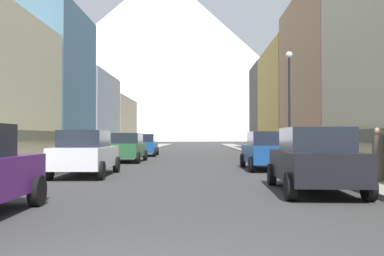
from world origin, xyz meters
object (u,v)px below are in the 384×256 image
streetlamp_right (289,90)px  car_left_3 (145,145)px  car_left_2 (127,147)px  pedestrian_0 (91,146)px  pedestrian_1 (378,156)px  car_left_1 (86,153)px  car_right_0 (314,160)px  pedestrian_2 (69,149)px  car_right_1 (267,150)px

streetlamp_right → car_left_3: bearing=127.0°
car_left_2 → pedestrian_0: size_ratio=2.56×
car_left_2 → streetlamp_right: size_ratio=0.75×
car_left_3 → streetlamp_right: (9.15, -12.12, 3.09)m
pedestrian_0 → pedestrian_1: size_ratio=1.03×
car_left_1 → car_left_2: (-0.00, 9.43, 0.00)m
car_right_0 → pedestrian_2: (-10.05, 10.50, 0.00)m
pedestrian_2 → car_right_0: bearing=-46.3°
pedestrian_1 → streetlamp_right: (-0.90, 8.76, 3.06)m
car_left_1 → car_right_1: size_ratio=1.01×
pedestrian_2 → streetlamp_right: (11.60, -0.12, 3.08)m
car_left_3 → pedestrian_1: (10.05, -20.88, 0.02)m
pedestrian_0 → streetlamp_right: bearing=-21.5°
pedestrian_1 → car_right_1: bearing=110.5°
pedestrian_0 → streetlamp_right: size_ratio=0.29×
streetlamp_right → car_right_1: bearing=-124.9°
car_left_1 → pedestrian_1: (10.05, -3.11, 0.02)m
car_left_2 → pedestrian_1: (10.05, -12.54, 0.02)m
car_left_2 → pedestrian_2: pedestrian_2 is taller
car_right_0 → pedestrian_0: size_ratio=2.59×
car_left_3 → streetlamp_right: 15.50m
car_right_0 → car_right_1: (0.00, 8.16, 0.00)m
car_left_2 → pedestrian_0: bearing=162.2°
car_left_1 → car_left_3: 17.77m
car_right_1 → streetlamp_right: streetlamp_right is taller
car_left_1 → car_left_2: same height
car_right_0 → pedestrian_0: pedestrian_0 is taller
pedestrian_0 → streetlamp_right: 12.83m
car_left_1 → car_left_2: bearing=90.0°
car_left_3 → car_right_0: size_ratio=1.00×
car_left_2 → pedestrian_1: size_ratio=2.63×
car_right_0 → pedestrian_0: (-10.05, 14.95, 0.05)m
car_left_1 → pedestrian_1: pedestrian_1 is taller
pedestrian_0 → pedestrian_2: bearing=-90.0°
car_right_0 → pedestrian_2: pedestrian_2 is taller
pedestrian_2 → pedestrian_1: bearing=-35.4°
car_right_1 → pedestrian_2: (-10.05, 2.34, 0.00)m
car_left_2 → pedestrian_0: pedestrian_0 is taller
car_right_1 → pedestrian_2: bearing=166.9°
car_left_2 → car_left_3: 8.34m
car_right_0 → pedestrian_0: 18.01m
car_right_0 → car_left_1: bearing=148.1°
car_left_1 → car_right_0: same height
car_left_3 → pedestrian_1: size_ratio=2.66×
car_left_3 → car_left_2: bearing=-90.0°
car_left_1 → pedestrian_2: 6.27m
car_left_3 → car_left_1: bearing=-90.0°
car_left_2 → streetlamp_right: 10.37m
car_right_0 → pedestrian_2: size_ratio=2.73×
car_left_1 → pedestrian_2: pedestrian_2 is taller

